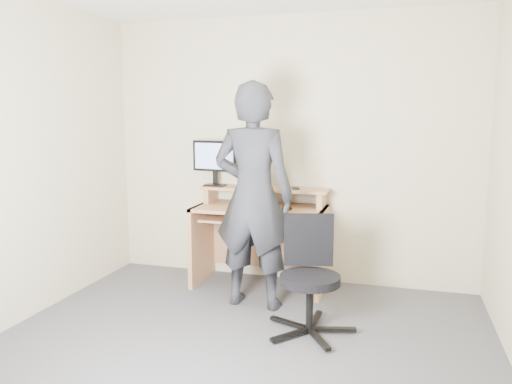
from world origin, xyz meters
The scene contains 13 objects.
ground centered at (0.00, 0.00, 0.00)m, with size 3.50×3.50×0.00m, color #545358.
back_wall centered at (0.00, 1.75, 1.25)m, with size 3.50×0.02×2.50m, color beige.
desk centered at (-0.20, 1.53, 0.55)m, with size 1.20×0.60×0.91m.
monitor centered at (-0.69, 1.57, 1.17)m, with size 0.46×0.13×0.43m.
external_drive centered at (-0.20, 1.60, 1.01)m, with size 0.07×0.13×0.20m, color black.
travel_mug centered at (-0.19, 1.62, 1.00)m, with size 0.08×0.08×0.18m, color #B4B4B9.
smartphone centered at (0.10, 1.60, 0.92)m, with size 0.07×0.13×0.01m, color black.
charger centered at (-0.41, 1.50, 0.93)m, with size 0.04×0.04×0.04m, color black.
headphones centered at (-0.27, 1.67, 0.92)m, with size 0.16×0.16×0.02m, color silver.
keyboard centered at (-0.24, 1.36, 0.67)m, with size 0.46×0.18×0.03m, color black.
mouse centered at (0.07, 1.35, 0.77)m, with size 0.10×0.06×0.04m, color black.
office_chair centered at (0.41, 0.60, 0.45)m, with size 0.66×0.64×0.83m.
person centered at (-0.13, 0.98, 0.93)m, with size 0.68×0.44×1.85m, color black.
Camera 1 is at (1.01, -2.88, 1.57)m, focal length 35.00 mm.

